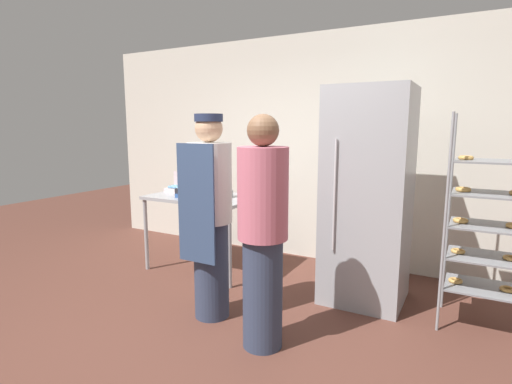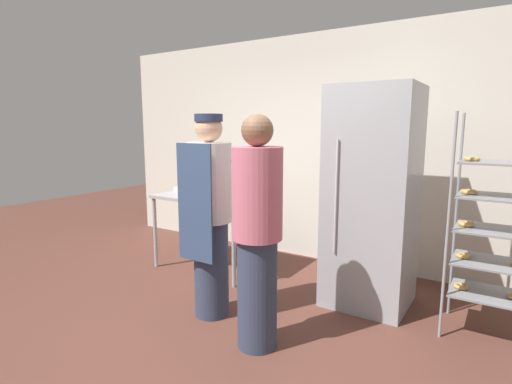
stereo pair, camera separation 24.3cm
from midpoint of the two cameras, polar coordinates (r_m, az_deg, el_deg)
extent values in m
plane|color=brown|center=(3.23, -9.49, -21.33)|extent=(14.00, 14.00, 0.00)
cube|color=silver|center=(4.93, 7.91, 6.06)|extent=(6.40, 0.12, 2.73)
cube|color=#9EA0A5|center=(3.80, 13.91, -0.67)|extent=(0.73, 0.70, 2.00)
cube|color=gray|center=(3.48, 12.48, -1.20)|extent=(0.67, 0.02, 1.64)
cylinder|color=silver|center=(3.51, 9.22, -0.52)|extent=(0.02, 0.02, 0.98)
cylinder|color=#93969B|center=(3.40, 23.54, -4.46)|extent=(0.02, 0.02, 1.75)
cylinder|color=#93969B|center=(3.87, 24.21, -2.91)|extent=(0.02, 0.02, 1.75)
cube|color=gray|center=(3.77, 27.80, -11.97)|extent=(0.53, 0.44, 0.01)
torus|color=#DBA351|center=(3.77, 24.95, -11.43)|extent=(0.11, 0.11, 0.03)
torus|color=#DBA351|center=(3.77, 30.70, -11.87)|extent=(0.11, 0.11, 0.03)
cube|color=gray|center=(3.69, 28.11, -8.21)|extent=(0.53, 0.44, 0.01)
torus|color=#DBA351|center=(3.69, 25.23, -7.66)|extent=(0.11, 0.11, 0.03)
torus|color=#DBA351|center=(3.69, 31.04, -8.11)|extent=(0.11, 0.11, 0.03)
cube|color=gray|center=(3.63, 28.42, -4.31)|extent=(0.53, 0.44, 0.01)
torus|color=#DBA351|center=(3.63, 25.52, -3.70)|extent=(0.12, 0.12, 0.04)
cube|color=gray|center=(3.58, 28.74, -0.28)|extent=(0.53, 0.44, 0.01)
torus|color=#DBA351|center=(3.58, 25.80, 0.33)|extent=(0.12, 0.12, 0.03)
cube|color=gray|center=(3.55, 29.07, 3.84)|extent=(0.53, 0.44, 0.01)
torus|color=#DBA351|center=(3.55, 26.10, 4.42)|extent=(0.11, 0.11, 0.03)
cube|color=#9EA0A5|center=(4.58, -9.15, -0.77)|extent=(1.22, 0.74, 0.04)
cylinder|color=#9EA0A5|center=(4.81, -16.84, -5.86)|extent=(0.04, 0.04, 0.83)
cylinder|color=#9EA0A5|center=(4.10, -5.50, -8.12)|extent=(0.04, 0.04, 0.83)
cylinder|color=#9EA0A5|center=(5.28, -11.72, -4.32)|extent=(0.04, 0.04, 0.83)
cylinder|color=#9EA0A5|center=(4.64, -0.89, -6.01)|extent=(0.04, 0.04, 0.83)
cube|color=silver|center=(4.89, -12.62, 0.26)|extent=(0.25, 0.19, 0.05)
cube|color=silver|center=(4.95, -11.92, 1.78)|extent=(0.25, 0.01, 0.19)
torus|color=#669EC6|center=(4.90, -13.46, 0.71)|extent=(0.08, 0.08, 0.03)
torus|color=#669EC6|center=(4.86, -12.91, 0.66)|extent=(0.08, 0.08, 0.03)
torus|color=#669EC6|center=(4.82, -12.34, 0.60)|extent=(0.08, 0.08, 0.03)
torus|color=#669EC6|center=(4.95, -12.91, 0.82)|extent=(0.08, 0.08, 0.03)
torus|color=#669EC6|center=(4.91, -12.36, 0.77)|extent=(0.08, 0.08, 0.03)
torus|color=#669EC6|center=(4.87, -11.80, 0.72)|extent=(0.08, 0.08, 0.03)
cylinder|color=#99999E|center=(4.44, -5.80, -0.27)|extent=(0.15, 0.15, 0.08)
cylinder|color=#B2BCC1|center=(4.42, -5.82, 1.24)|extent=(0.12, 0.12, 0.16)
cylinder|color=black|center=(4.41, -5.84, 2.37)|extent=(0.12, 0.12, 0.02)
cube|color=#2D5193|center=(4.50, -10.64, -0.48)|extent=(0.33, 0.22, 0.05)
cube|color=#232328|center=(4.49, -10.66, 0.16)|extent=(0.33, 0.22, 0.06)
cylinder|color=#333D56|center=(3.54, -8.38, -10.91)|extent=(0.30, 0.30, 0.84)
cylinder|color=silver|center=(3.36, -8.68, 1.29)|extent=(0.37, 0.37, 0.67)
sphere|color=tan|center=(3.32, -8.87, 8.96)|extent=(0.23, 0.23, 0.23)
cube|color=#33476B|center=(3.23, -10.71, -1.73)|extent=(0.35, 0.02, 0.96)
cylinder|color=#232D4C|center=(3.32, -8.91, 10.44)|extent=(0.23, 0.23, 0.06)
cylinder|color=#333D56|center=(3.05, -1.40, -14.25)|extent=(0.30, 0.30, 0.84)
cylinder|color=#C6667A|center=(2.84, -1.46, -0.22)|extent=(0.37, 0.37, 0.66)
sphere|color=brown|center=(2.80, -1.50, 8.80)|extent=(0.23, 0.23, 0.23)
camera|label=1|loc=(0.12, -92.05, -0.34)|focal=28.00mm
camera|label=2|loc=(0.12, 87.95, 0.34)|focal=28.00mm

